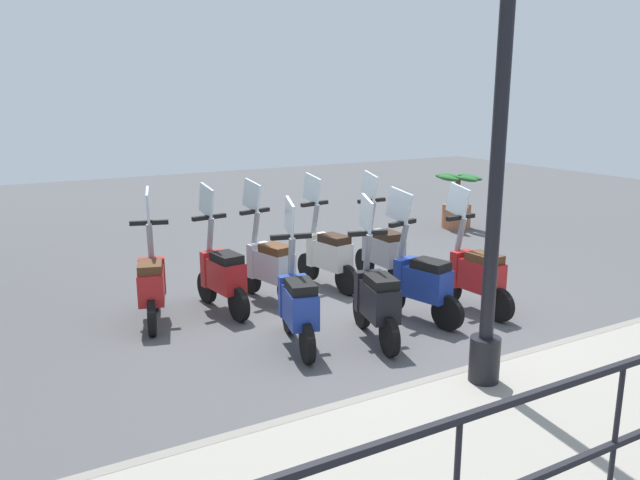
{
  "coord_description": "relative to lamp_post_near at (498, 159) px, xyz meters",
  "views": [
    {
      "loc": [
        -6.07,
        4.06,
        2.61
      ],
      "look_at": [
        0.2,
        0.5,
        0.9
      ],
      "focal_mm": 35.0,
      "sensor_mm": 36.0,
      "label": 1
    }
  ],
  "objects": [
    {
      "name": "scooter_far_2",
      "position": [
        3.29,
        0.52,
        -1.61
      ],
      "size": [
        1.22,
        0.5,
        1.54
      ],
      "rotation": [
        0.0,
        0.0,
        0.22
      ],
      "color": "black",
      "rests_on": "ground_plane"
    },
    {
      "name": "lamp_post_near",
      "position": [
        0.0,
        0.0,
        0.0
      ],
      "size": [
        0.26,
        0.9,
        4.37
      ],
      "color": "black",
      "rests_on": "promenade_walkway"
    },
    {
      "name": "ground_plane",
      "position": [
        2.4,
        -0.33,
        -2.09
      ],
      "size": [
        28.0,
        28.0,
        0.0
      ],
      "primitive_type": "plane",
      "color": "#4C4C4F"
    },
    {
      "name": "scooter_far_0",
      "position": [
        3.22,
        -1.17,
        -1.61
      ],
      "size": [
        1.23,
        0.44,
        1.54
      ],
      "rotation": [
        0.0,
        0.0,
        -0.01
      ],
      "color": "black",
      "rests_on": "ground_plane"
    },
    {
      "name": "scooter_near_1",
      "position": [
        1.76,
        -0.68,
        -1.61
      ],
      "size": [
        1.21,
        0.51,
        1.54
      ],
      "rotation": [
        0.0,
        0.0,
        0.24
      ],
      "color": "black",
      "rests_on": "ground_plane"
    },
    {
      "name": "scooter_near_3",
      "position": [
        1.77,
        0.91,
        -1.61
      ],
      "size": [
        1.21,
        0.52,
        1.54
      ],
      "rotation": [
        0.0,
        0.0,
        -0.25
      ],
      "color": "black",
      "rests_on": "ground_plane"
    },
    {
      "name": "scooter_near_0",
      "position": [
        1.68,
        -1.45,
        -1.61
      ],
      "size": [
        1.23,
        0.44,
        1.54
      ],
      "rotation": [
        0.0,
        0.0,
        0.06
      ],
      "color": "black",
      "rests_on": "ground_plane"
    },
    {
      "name": "scooter_near_2",
      "position": [
        1.52,
        0.1,
        -1.61
      ],
      "size": [
        1.21,
        0.51,
        1.54
      ],
      "rotation": [
        0.0,
        0.0,
        -0.24
      ],
      "color": "black",
      "rests_on": "ground_plane"
    },
    {
      "name": "potted_palm",
      "position": [
        5.51,
        -4.58,
        -1.64
      ],
      "size": [
        1.06,
        0.66,
        1.05
      ],
      "color": "#9E5B3D",
      "rests_on": "ground_plane"
    },
    {
      "name": "promenade_walkway",
      "position": [
        -0.75,
        -0.33,
        -2.01
      ],
      "size": [
        2.2,
        20.0,
        0.15
      ],
      "color": "gray",
      "rests_on": "ground_plane"
    },
    {
      "name": "scooter_far_3",
      "position": [
        3.2,
        1.2,
        -1.61
      ],
      "size": [
        1.23,
        0.44,
        1.54
      ],
      "rotation": [
        0.0,
        0.0,
        0.12
      ],
      "color": "black",
      "rests_on": "ground_plane"
    },
    {
      "name": "scooter_far_1",
      "position": [
        3.4,
        -0.4,
        -1.61
      ],
      "size": [
        1.23,
        0.47,
        1.54
      ],
      "rotation": [
        0.0,
        0.0,
        0.16
      ],
      "color": "black",
      "rests_on": "ground_plane"
    },
    {
      "name": "scooter_far_4",
      "position": [
        3.24,
        2.03,
        -1.61
      ],
      "size": [
        1.2,
        0.54,
        1.54
      ],
      "rotation": [
        0.0,
        0.0,
        -0.29
      ],
      "color": "black",
      "rests_on": "ground_plane"
    }
  ]
}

